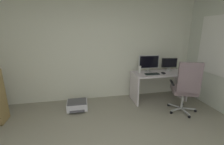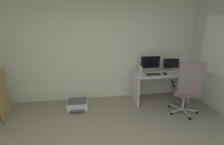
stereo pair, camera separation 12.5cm
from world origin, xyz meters
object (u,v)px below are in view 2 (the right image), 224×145
at_px(office_chair, 187,87).
at_px(printer, 78,104).
at_px(monitor_secondary, 171,64).
at_px(keyboard, 153,74).
at_px(desktop_speaker, 141,70).
at_px(monitor_main, 150,63).
at_px(computer_mouse, 165,74).
at_px(desk, 160,81).

relative_size(office_chair, printer, 2.55).
bearing_deg(office_chair, monitor_secondary, 80.90).
height_order(keyboard, desktop_speaker, desktop_speaker).
xyz_separation_m(monitor_main, keyboard, (-0.01, -0.26, -0.23)).
height_order(desktop_speaker, printer, desktop_speaker).
relative_size(keyboard, desktop_speaker, 2.00).
height_order(computer_mouse, desktop_speaker, desktop_speaker).
distance_m(keyboard, office_chair, 0.81).
xyz_separation_m(monitor_main, printer, (-1.83, -0.26, -0.88)).
height_order(monitor_main, printer, monitor_main).
xyz_separation_m(monitor_main, office_chair, (0.43, -0.92, -0.34)).
relative_size(monitor_secondary, printer, 0.86).
height_order(keyboard, printer, keyboard).
bearing_deg(monitor_main, monitor_secondary, 0.01).
relative_size(desk, desktop_speaker, 7.86).
bearing_deg(computer_mouse, printer, -178.88).
height_order(monitor_main, computer_mouse, monitor_main).
height_order(keyboard, office_chair, office_chair).
distance_m(office_chair, printer, 2.41).
bearing_deg(printer, desktop_speaker, 7.57).
bearing_deg(office_chair, computer_mouse, 102.96).
height_order(computer_mouse, printer, computer_mouse).
xyz_separation_m(monitor_main, monitor_secondary, (0.58, 0.00, -0.05)).
relative_size(computer_mouse, printer, 0.22).
height_order(monitor_secondary, keyboard, monitor_secondary).
bearing_deg(office_chair, desk, 104.11).
relative_size(computer_mouse, desktop_speaker, 0.59).
bearing_deg(monitor_secondary, monitor_main, -179.99).
bearing_deg(printer, office_chair, -16.50).
bearing_deg(printer, monitor_main, 7.99).
xyz_separation_m(monitor_secondary, computer_mouse, (-0.30, -0.27, -0.17)).
height_order(desk, desktop_speaker, desktop_speaker).
relative_size(desk, printer, 2.91).
height_order(desk, computer_mouse, computer_mouse).
bearing_deg(desk, desktop_speaker, 169.01).
bearing_deg(desktop_speaker, office_chair, -52.00).
height_order(monitor_secondary, computer_mouse, monitor_secondary).
distance_m(monitor_main, printer, 2.04).
distance_m(monitor_secondary, keyboard, 0.67).
relative_size(monitor_main, office_chair, 0.45).
xyz_separation_m(office_chair, printer, (-2.26, 0.67, -0.54)).
xyz_separation_m(desk, monitor_main, (-0.23, 0.14, 0.44)).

